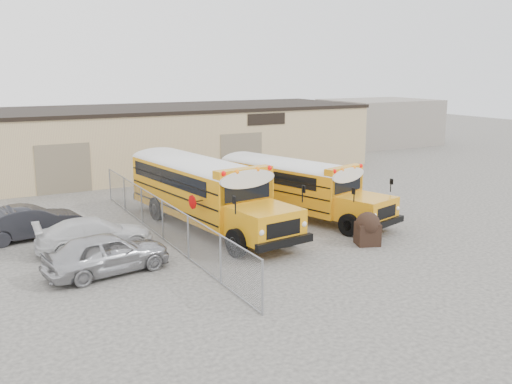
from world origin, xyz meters
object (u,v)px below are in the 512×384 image
school_bus_left (142,167)px  car_white (95,235)px  tarp_bundle (368,228)px  car_dark (30,222)px  school_bus_right (218,169)px  car_silver (107,253)px

school_bus_left → car_white: school_bus_left is taller
tarp_bundle → car_dark: 14.80m
school_bus_right → car_white: bearing=-142.1°
school_bus_right → tarp_bundle: bearing=-81.6°
car_white → car_dark: (-2.12, 3.14, 0.06)m
school_bus_right → car_white: 11.08m
school_bus_right → car_dark: 11.46m
tarp_bundle → car_dark: car_dark is taller
school_bus_left → car_silver: 12.13m
car_white → car_dark: size_ratio=1.05×
school_bus_left → car_dark: school_bus_left is taller
tarp_bundle → car_silver: 10.81m
car_white → car_dark: car_dark is taller
tarp_bundle → car_white: tarp_bundle is taller
car_white → car_dark: 3.79m
school_bus_left → school_bus_right: bearing=-18.3°
school_bus_right → car_white: (-8.71, -6.78, -1.00)m
school_bus_right → car_white: size_ratio=2.16×
school_bus_left → car_dark: (-6.71, -5.00, -1.18)m
school_bus_left → car_white: bearing=-119.4°
car_silver → school_bus_left: bearing=-32.7°
school_bus_left → school_bus_right: size_ratio=1.13×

